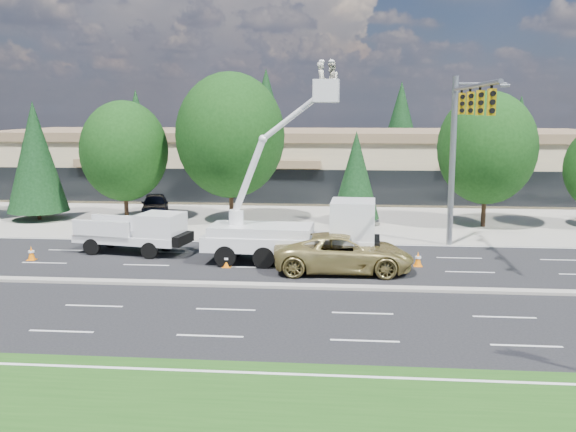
# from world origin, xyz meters

# --- Properties ---
(ground) EXTENTS (140.00, 140.00, 0.00)m
(ground) POSITION_xyz_m (0.00, 0.00, 0.00)
(ground) COLOR black
(ground) RESTS_ON ground
(concrete_apron) EXTENTS (140.00, 22.00, 0.01)m
(concrete_apron) POSITION_xyz_m (0.00, 20.00, 0.01)
(concrete_apron) COLOR gray
(concrete_apron) RESTS_ON ground
(road_median) EXTENTS (120.00, 0.55, 0.12)m
(road_median) POSITION_xyz_m (0.00, 0.00, 0.06)
(road_median) COLOR gray
(road_median) RESTS_ON ground
(strip_mall) EXTENTS (50.40, 15.40, 5.50)m
(strip_mall) POSITION_xyz_m (0.00, 29.97, 2.83)
(strip_mall) COLOR #C2B385
(strip_mall) RESTS_ON ground
(tree_front_b) EXTENTS (3.97, 3.97, 7.82)m
(tree_front_b) POSITION_xyz_m (-16.00, 15.00, 4.20)
(tree_front_b) COLOR #332114
(tree_front_b) RESTS_ON ground
(tree_front_c) EXTENTS (5.67, 5.67, 7.87)m
(tree_front_c) POSITION_xyz_m (-10.00, 15.00, 4.60)
(tree_front_c) COLOR #332114
(tree_front_c) RESTS_ON ground
(tree_front_d) EXTENTS (6.95, 6.95, 9.64)m
(tree_front_d) POSITION_xyz_m (-3.00, 15.00, 5.64)
(tree_front_d) COLOR #332114
(tree_front_d) RESTS_ON ground
(tree_front_e) EXTENTS (3.02, 3.02, 5.95)m
(tree_front_e) POSITION_xyz_m (5.00, 15.00, 3.19)
(tree_front_e) COLOR #332114
(tree_front_e) RESTS_ON ground
(tree_front_f) EXTENTS (6.07, 6.07, 8.42)m
(tree_front_f) POSITION_xyz_m (13.00, 15.00, 4.93)
(tree_front_f) COLOR #332114
(tree_front_f) RESTS_ON ground
(tree_back_a) EXTENTS (4.76, 4.76, 9.38)m
(tree_back_a) POSITION_xyz_m (-18.00, 42.00, 5.03)
(tree_back_a) COLOR #332114
(tree_back_a) RESTS_ON ground
(tree_back_b) EXTENTS (5.83, 5.83, 11.49)m
(tree_back_b) POSITION_xyz_m (-4.00, 42.00, 6.17)
(tree_back_b) COLOR #332114
(tree_back_b) RESTS_ON ground
(tree_back_c) EXTENTS (5.14, 5.14, 10.13)m
(tree_back_c) POSITION_xyz_m (10.00, 42.00, 5.44)
(tree_back_c) COLOR #332114
(tree_back_c) RESTS_ON ground
(tree_back_d) EXTENTS (4.41, 4.41, 8.68)m
(tree_back_d) POSITION_xyz_m (22.00, 42.00, 4.66)
(tree_back_d) COLOR #332114
(tree_back_d) RESTS_ON ground
(signal_mast) EXTENTS (2.76, 10.16, 9.00)m
(signal_mast) POSITION_xyz_m (10.03, 7.04, 6.06)
(signal_mast) COLOR gray
(signal_mast) RESTS_ON ground
(utility_pickup) EXTENTS (5.81, 3.00, 2.12)m
(utility_pickup) POSITION_xyz_m (-6.20, 5.68, 0.87)
(utility_pickup) COLOR white
(utility_pickup) RESTS_ON ground
(bucket_truck) EXTENTS (8.19, 2.93, 9.49)m
(bucket_truck) POSITION_xyz_m (2.33, 4.17, 1.97)
(bucket_truck) COLOR white
(bucket_truck) RESTS_ON ground
(traffic_cone_a) EXTENTS (0.40, 0.40, 0.70)m
(traffic_cone_a) POSITION_xyz_m (-10.90, 3.74, 0.34)
(traffic_cone_a) COLOR orange
(traffic_cone_a) RESTS_ON ground
(traffic_cone_b) EXTENTS (0.40, 0.40, 0.70)m
(traffic_cone_b) POSITION_xyz_m (-1.14, 3.17, 0.34)
(traffic_cone_b) COLOR orange
(traffic_cone_b) RESTS_ON ground
(traffic_cone_c) EXTENTS (0.40, 0.40, 0.70)m
(traffic_cone_c) POSITION_xyz_m (1.77, 3.82, 0.34)
(traffic_cone_c) COLOR orange
(traffic_cone_c) RESTS_ON ground
(traffic_cone_d) EXTENTS (0.40, 0.40, 0.70)m
(traffic_cone_d) POSITION_xyz_m (7.77, 4.16, 0.34)
(traffic_cone_d) COLOR orange
(traffic_cone_d) RESTS_ON ground
(minivan) EXTENTS (6.36, 3.08, 1.74)m
(minivan) POSITION_xyz_m (4.29, 2.80, 0.87)
(minivan) COLOR tan
(minivan) RESTS_ON ground
(parked_car_west) EXTENTS (2.89, 4.77, 1.52)m
(parked_car_west) POSITION_xyz_m (-8.80, 17.43, 0.76)
(parked_car_west) COLOR black
(parked_car_west) RESTS_ON ground
(parked_car_east) EXTENTS (2.56, 4.45, 1.39)m
(parked_car_east) POSITION_xyz_m (4.69, 16.00, 0.69)
(parked_car_east) COLOR black
(parked_car_east) RESTS_ON ground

